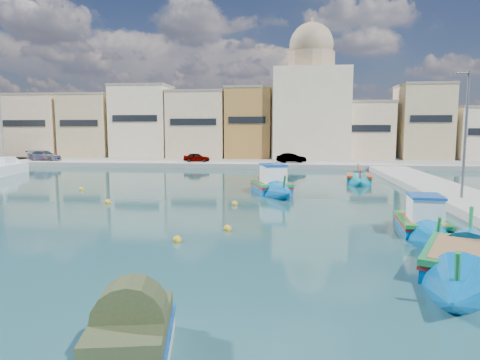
% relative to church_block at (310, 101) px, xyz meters
% --- Properties ---
extents(ground, '(160.00, 160.00, 0.00)m').
position_rel_church_block_xyz_m(ground, '(-10.00, -40.00, -8.41)').
color(ground, '#113434').
rests_on(ground, ground).
extents(north_quay, '(80.00, 8.00, 0.60)m').
position_rel_church_block_xyz_m(north_quay, '(-10.00, -8.00, -8.11)').
color(north_quay, gray).
rests_on(north_quay, ground).
extents(north_townhouses, '(83.20, 7.87, 10.19)m').
position_rel_church_block_xyz_m(north_townhouses, '(-3.32, -0.64, -3.41)').
color(north_townhouses, beige).
rests_on(north_townhouses, ground).
extents(church_block, '(10.00, 10.00, 19.10)m').
position_rel_church_block_xyz_m(church_block, '(0.00, 0.00, 0.00)').
color(church_block, beige).
rests_on(church_block, ground).
extents(quay_street_lamp, '(1.18, 0.16, 8.00)m').
position_rel_church_block_xyz_m(quay_street_lamp, '(7.44, -34.00, -4.07)').
color(quay_street_lamp, '#595B60').
rests_on(quay_street_lamp, ground).
extents(parked_cars, '(35.46, 2.38, 1.27)m').
position_rel_church_block_xyz_m(parked_cars, '(-21.61, -9.50, -7.21)').
color(parked_cars, '#4C1919').
rests_on(parked_cars, north_quay).
extents(luzzu_turquoise_cabin, '(2.71, 8.67, 2.74)m').
position_rel_church_block_xyz_m(luzzu_turquoise_cabin, '(3.09, -41.16, -8.08)').
color(luzzu_turquoise_cabin, '#00559E').
rests_on(luzzu_turquoise_cabin, ground).
extents(luzzu_blue_cabin, '(4.92, 9.48, 3.27)m').
position_rel_church_block_xyz_m(luzzu_blue_cabin, '(-4.17, -29.78, -8.01)').
color(luzzu_blue_cabin, '#0052A3').
rests_on(luzzu_blue_cabin, ground).
extents(luzzu_cyan_mid, '(3.00, 8.52, 2.47)m').
position_rel_church_block_xyz_m(luzzu_cyan_mid, '(3.18, -22.95, -8.15)').
color(luzzu_cyan_mid, '#007696').
rests_on(luzzu_cyan_mid, ground).
extents(luzzu_green, '(2.71, 8.85, 2.75)m').
position_rel_church_block_xyz_m(luzzu_green, '(-4.19, -24.51, -8.11)').
color(luzzu_green, '#0B7541').
rests_on(luzzu_green, ground).
extents(luzzu_blue_south, '(6.06, 9.85, 2.83)m').
position_rel_church_block_xyz_m(luzzu_blue_south, '(2.79, -46.64, -8.11)').
color(luzzu_blue_south, '#0055A3').
rests_on(luzzu_blue_south, ground).
extents(tender_near, '(2.12, 3.18, 1.44)m').
position_rel_church_block_xyz_m(tender_near, '(-6.06, -53.00, -7.96)').
color(tender_near, beige).
rests_on(tender_near, ground).
extents(yacht_north, '(3.80, 9.18, 11.89)m').
position_rel_church_block_xyz_m(yacht_north, '(-32.08, -18.86, -7.94)').
color(yacht_north, white).
rests_on(yacht_north, ground).
extents(mooring_buoys, '(22.47, 22.76, 0.36)m').
position_rel_church_block_xyz_m(mooring_buoys, '(-7.65, -35.39, -8.33)').
color(mooring_buoys, gold).
rests_on(mooring_buoys, ground).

